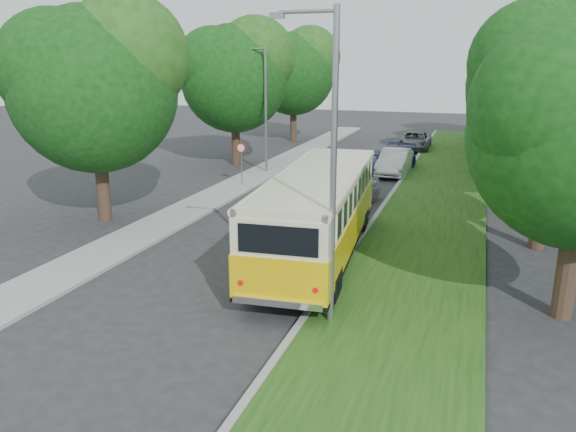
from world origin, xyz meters
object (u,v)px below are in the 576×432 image
(lamppost_near, at_px, (330,162))
(car_grey, at_px, (415,141))
(lamppost_far, at_px, (264,105))
(vintage_bus, at_px, (318,216))
(car_white, at_px, (395,162))
(car_silver, at_px, (347,190))
(car_blue, at_px, (393,160))

(lamppost_near, relative_size, car_grey, 1.62)
(lamppost_far, xyz_separation_m, car_grey, (7.63, 12.26, -3.43))
(vintage_bus, height_order, car_grey, vintage_bus)
(lamppost_far, bearing_deg, lamppost_near, -64.29)
(lamppost_far, bearing_deg, car_white, 15.69)
(lamppost_near, relative_size, vintage_bus, 0.75)
(car_silver, relative_size, car_blue, 0.84)
(vintage_bus, xyz_separation_m, car_white, (0.31, 15.90, -0.82))
(lamppost_near, xyz_separation_m, car_blue, (-1.52, 21.42, -3.61))
(lamppost_near, bearing_deg, car_white, 93.64)
(lamppost_far, bearing_deg, car_grey, 58.09)
(car_white, xyz_separation_m, car_blue, (-0.21, 0.79, -0.01))
(lamppost_near, distance_m, vintage_bus, 5.72)
(lamppost_near, height_order, vintage_bus, lamppost_near)
(lamppost_near, relative_size, car_silver, 1.82)
(car_white, distance_m, car_blue, 0.81)
(car_grey, bearing_deg, lamppost_far, -123.02)
(car_silver, bearing_deg, car_blue, 100.06)
(car_silver, bearing_deg, lamppost_far, 152.42)
(lamppost_near, bearing_deg, lamppost_far, 115.71)
(vintage_bus, xyz_separation_m, car_silver, (-0.71, 7.68, -0.83))
(lamppost_near, height_order, car_silver, lamppost_near)
(lamppost_far, xyz_separation_m, car_blue, (7.39, 2.92, -3.36))
(vintage_bus, bearing_deg, car_grey, 84.56)
(lamppost_near, distance_m, car_grey, 31.00)
(lamppost_far, distance_m, car_blue, 8.62)
(car_blue, relative_size, car_grey, 1.06)
(lamppost_far, relative_size, vintage_bus, 0.70)
(lamppost_far, height_order, car_grey, lamppost_far)
(car_blue, bearing_deg, car_grey, 93.21)
(car_blue, bearing_deg, car_silver, -90.39)
(lamppost_near, height_order, car_blue, lamppost_near)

